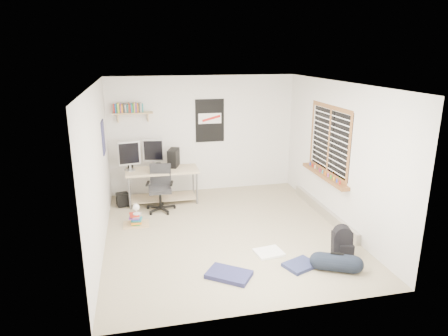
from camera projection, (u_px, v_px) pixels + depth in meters
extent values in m
cube|color=gray|center=(226.00, 232.00, 6.86)|extent=(4.00, 4.50, 0.01)
cube|color=white|center=(226.00, 83.00, 6.15)|extent=(4.00, 4.50, 0.01)
cube|color=silver|center=(203.00, 135.00, 8.62)|extent=(4.00, 0.01, 2.50)
cube|color=silver|center=(98.00, 169.00, 6.09)|extent=(0.01, 4.50, 2.50)
cube|color=silver|center=(338.00, 155.00, 6.92)|extent=(0.01, 4.50, 2.50)
cube|color=#CBB98C|center=(163.00, 185.00, 8.11)|extent=(1.53, 0.88, 0.66)
cube|color=#9E9DA2|center=(130.00, 161.00, 7.91)|extent=(0.44, 0.18, 0.47)
cube|color=#A09FA4|center=(153.00, 158.00, 8.17)|extent=(0.42, 0.17, 0.45)
cube|color=black|center=(174.00, 159.00, 8.20)|extent=(0.29, 0.42, 0.40)
cube|color=black|center=(136.00, 169.00, 8.14)|extent=(0.47, 0.26, 0.02)
cube|color=black|center=(130.00, 165.00, 8.12)|extent=(0.11, 0.11, 0.19)
cube|color=black|center=(158.00, 168.00, 7.90)|extent=(0.11, 0.11, 0.20)
cube|color=#232426|center=(160.00, 186.00, 7.65)|extent=(0.69, 0.69, 0.90)
cube|color=tan|center=(133.00, 113.00, 8.06)|extent=(0.80, 0.22, 0.24)
cube|color=black|center=(210.00, 121.00, 8.54)|extent=(0.62, 0.03, 0.92)
cube|color=navy|center=(103.00, 137.00, 7.15)|extent=(0.02, 0.42, 0.60)
cube|color=brown|center=(328.00, 140.00, 7.13)|extent=(0.10, 1.50, 1.26)
cube|color=#B7B2A8|center=(323.00, 211.00, 7.52)|extent=(0.08, 2.50, 0.18)
cube|color=black|center=(342.00, 244.00, 5.99)|extent=(0.33, 0.29, 0.38)
cylinder|color=black|center=(336.00, 262.00, 5.61)|extent=(0.34, 0.34, 0.50)
cube|color=white|center=(269.00, 252.00, 6.11)|extent=(0.45, 0.40, 0.04)
cube|color=#22244D|center=(229.00, 275.00, 5.49)|extent=(0.70, 0.65, 0.06)
cube|color=#21274C|center=(300.00, 265.00, 5.74)|extent=(0.54, 0.47, 0.06)
cube|color=olive|center=(136.00, 217.00, 7.09)|extent=(0.49, 0.45, 0.28)
cube|color=silver|center=(136.00, 205.00, 7.01)|extent=(0.13, 0.22, 0.22)
cube|color=black|center=(123.00, 199.00, 7.96)|extent=(0.27, 0.27, 0.25)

